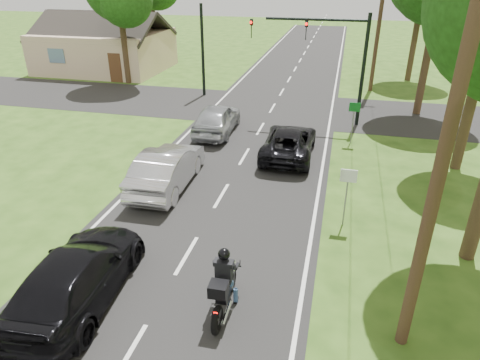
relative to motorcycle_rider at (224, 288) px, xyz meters
The scene contains 15 objects.
ground 2.81m from the motorcycle_rider, 131.17° to the left, with size 140.00×140.00×0.00m, color #284814.
road 12.19m from the motorcycle_rider, 98.43° to the left, with size 8.00×100.00×0.01m, color black.
cross_road 18.14m from the motorcycle_rider, 95.65° to the left, with size 60.00×7.00×0.01m, color black.
motorcycle_rider is the anchor object (origin of this frame).
dark_suv 10.66m from the motorcycle_rider, 88.71° to the left, with size 2.27×4.93×1.37m, color black.
silver_sedan 7.55m from the motorcycle_rider, 123.08° to the left, with size 1.73×4.96×1.63m, color silver.
silver_suv 13.49m from the motorcycle_rider, 107.03° to the left, with size 1.88×4.66×1.59m, color #A7ABAF.
dark_car_behind 3.93m from the motorcycle_rider, behind, with size 2.14×5.26×1.53m, color black.
traffic_signal 16.46m from the motorcycle_rider, 84.47° to the left, with size 6.38×0.44×6.00m.
signal_pole_far 21.34m from the motorcycle_rider, 109.21° to the left, with size 0.20×0.20×6.00m, color black.
utility_pole_near 6.18m from the motorcycle_rider, ahead, with size 1.60×0.28×10.00m.
utility_pole_far 24.82m from the motorcycle_rider, 79.59° to the left, with size 1.60×0.28×10.00m.
sign_white 5.87m from the motorcycle_rider, 59.84° to the left, with size 0.55×0.07×2.12m.
sign_green 13.41m from the motorcycle_rider, 76.54° to the left, with size 0.55×0.07×2.12m.
house 31.55m from the motorcycle_rider, 124.33° to the left, with size 10.20×8.00×4.84m.
Camera 1 is at (4.17, -10.21, 8.09)m, focal length 32.00 mm.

